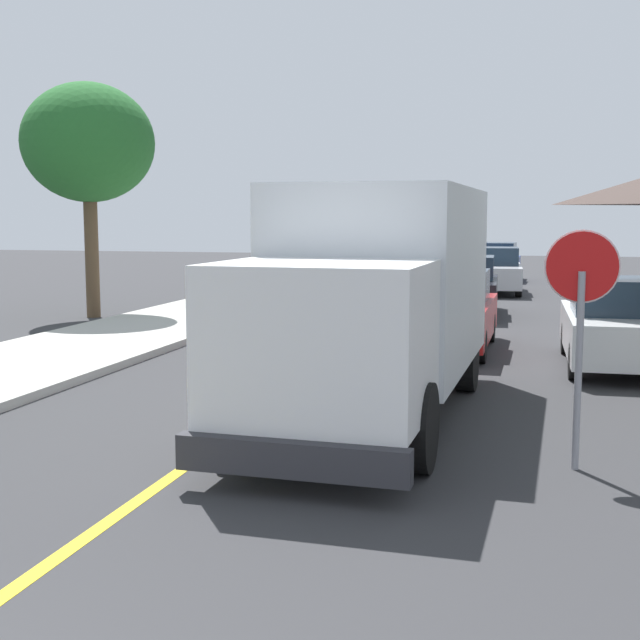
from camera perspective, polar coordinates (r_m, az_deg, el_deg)
centre_line_yellow at (r=13.25m, az=-2.36°, el=-5.15°), size 0.16×56.00×0.01m
box_truck at (r=11.83m, az=3.86°, el=2.02°), size 2.63×7.25×3.20m
parked_car_near at (r=17.89m, az=8.60°, el=0.50°), size 1.84×4.41×1.67m
parked_car_mid at (r=24.41m, az=9.73°, el=2.20°), size 1.97×4.47×1.67m
parked_car_far at (r=31.59m, az=11.75°, el=3.22°), size 2.02×4.48×1.67m
parked_car_furthest at (r=37.36m, az=11.77°, el=3.78°), size 2.00×4.48×1.67m
parked_van_across at (r=16.53m, az=19.35°, el=-0.35°), size 1.88×4.43×1.67m
stop_sign at (r=9.62m, az=17.18°, el=1.11°), size 0.80×0.10×2.65m
street_tree_down_block at (r=24.32m, az=-15.36°, el=11.38°), size 3.58×3.58×6.40m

